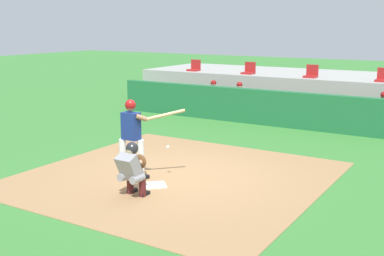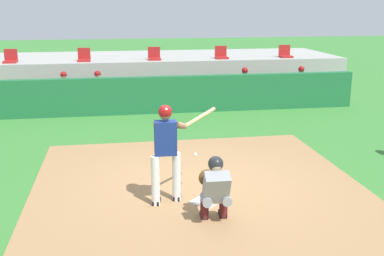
{
  "view_description": "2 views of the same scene",
  "coord_description": "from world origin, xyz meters",
  "px_view_note": "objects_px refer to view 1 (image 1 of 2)",
  "views": [
    {
      "loc": [
        5.89,
        -8.9,
        3.39
      ],
      "look_at": [
        0.0,
        0.7,
        1.0
      ],
      "focal_mm": 45.91,
      "sensor_mm": 36.0,
      "label": 1
    },
    {
      "loc": [
        -1.54,
        -8.5,
        3.48
      ],
      "look_at": [
        0.0,
        0.7,
        1.0
      ],
      "focal_mm": 44.0,
      "sensor_mm": 36.0,
      "label": 2
    }
  ],
  "objects_px": {
    "stadium_seat_0": "(194,68)",
    "stadium_seat_3": "(383,78)",
    "dugout_player_2": "(382,111)",
    "stadium_seat_2": "(311,74)",
    "dugout_player_0": "(212,97)",
    "home_plate": "(155,185)",
    "dugout_player_1": "(238,99)",
    "stadium_seat_1": "(249,71)",
    "batter_at_plate": "(133,134)",
    "catcher_crouched": "(133,167)"
  },
  "relations": [
    {
      "from": "dugout_player_0",
      "to": "batter_at_plate",
      "type": "bearing_deg",
      "value": -72.65
    },
    {
      "from": "dugout_player_2",
      "to": "stadium_seat_3",
      "type": "relative_size",
      "value": 2.71
    },
    {
      "from": "dugout_player_1",
      "to": "stadium_seat_2",
      "type": "relative_size",
      "value": 2.71
    },
    {
      "from": "dugout_player_2",
      "to": "stadium_seat_0",
      "type": "bearing_deg",
      "value": 166.09
    },
    {
      "from": "stadium_seat_3",
      "to": "batter_at_plate",
      "type": "bearing_deg",
      "value": -108.02
    },
    {
      "from": "catcher_crouched",
      "to": "home_plate",
      "type": "bearing_deg",
      "value": 89.88
    },
    {
      "from": "stadium_seat_3",
      "to": "dugout_player_0",
      "type": "bearing_deg",
      "value": -160.61
    },
    {
      "from": "dugout_player_1",
      "to": "dugout_player_2",
      "type": "xyz_separation_m",
      "value": [
        5.1,
        0.0,
        0.0
      ]
    },
    {
      "from": "home_plate",
      "to": "stadium_seat_2",
      "type": "relative_size",
      "value": 0.92
    },
    {
      "from": "dugout_player_0",
      "to": "stadium_seat_3",
      "type": "relative_size",
      "value": 2.71
    },
    {
      "from": "home_plate",
      "to": "batter_at_plate",
      "type": "bearing_deg",
      "value": 170.28
    },
    {
      "from": "batter_at_plate",
      "to": "dugout_player_1",
      "type": "relative_size",
      "value": 1.39
    },
    {
      "from": "home_plate",
      "to": "catcher_crouched",
      "type": "bearing_deg",
      "value": -90.12
    },
    {
      "from": "catcher_crouched",
      "to": "stadium_seat_0",
      "type": "bearing_deg",
      "value": 115.43
    },
    {
      "from": "stadium_seat_3",
      "to": "stadium_seat_2",
      "type": "bearing_deg",
      "value": 180.0
    },
    {
      "from": "dugout_player_1",
      "to": "stadium_seat_0",
      "type": "xyz_separation_m",
      "value": [
        -3.12,
        2.03,
        0.86
      ]
    },
    {
      "from": "dugout_player_2",
      "to": "stadium_seat_3",
      "type": "height_order",
      "value": "stadium_seat_3"
    },
    {
      "from": "stadium_seat_0",
      "to": "stadium_seat_3",
      "type": "bearing_deg",
      "value": 0.0
    },
    {
      "from": "batter_at_plate",
      "to": "stadium_seat_3",
      "type": "xyz_separation_m",
      "value": [
        3.27,
        10.06,
        0.5
      ]
    },
    {
      "from": "batter_at_plate",
      "to": "catcher_crouched",
      "type": "height_order",
      "value": "batter_at_plate"
    },
    {
      "from": "catcher_crouched",
      "to": "stadium_seat_3",
      "type": "xyz_separation_m",
      "value": [
        2.6,
        10.93,
        0.93
      ]
    },
    {
      "from": "dugout_player_0",
      "to": "dugout_player_2",
      "type": "height_order",
      "value": "same"
    },
    {
      "from": "dugout_player_1",
      "to": "dugout_player_2",
      "type": "distance_m",
      "value": 5.1
    },
    {
      "from": "dugout_player_0",
      "to": "stadium_seat_1",
      "type": "height_order",
      "value": "stadium_seat_1"
    },
    {
      "from": "stadium_seat_0",
      "to": "stadium_seat_2",
      "type": "height_order",
      "value": "same"
    },
    {
      "from": "dugout_player_2",
      "to": "dugout_player_0",
      "type": "bearing_deg",
      "value": 180.0
    },
    {
      "from": "home_plate",
      "to": "dugout_player_2",
      "type": "xyz_separation_m",
      "value": [
        3.02,
        8.14,
        0.65
      ]
    },
    {
      "from": "stadium_seat_0",
      "to": "stadium_seat_3",
      "type": "xyz_separation_m",
      "value": [
        7.8,
        0.0,
        0.0
      ]
    },
    {
      "from": "stadium_seat_0",
      "to": "stadium_seat_1",
      "type": "xyz_separation_m",
      "value": [
        2.6,
        0.0,
        0.0
      ]
    },
    {
      "from": "stadium_seat_0",
      "to": "stadium_seat_3",
      "type": "distance_m",
      "value": 7.8
    },
    {
      "from": "dugout_player_0",
      "to": "dugout_player_1",
      "type": "distance_m",
      "value": 1.1
    },
    {
      "from": "home_plate",
      "to": "dugout_player_2",
      "type": "bearing_deg",
      "value": 69.68
    },
    {
      "from": "stadium_seat_1",
      "to": "stadium_seat_3",
      "type": "xyz_separation_m",
      "value": [
        5.2,
        0.0,
        0.0
      ]
    },
    {
      "from": "batter_at_plate",
      "to": "dugout_player_2",
      "type": "bearing_deg",
      "value": 65.32
    },
    {
      "from": "dugout_player_2",
      "to": "stadium_seat_1",
      "type": "height_order",
      "value": "stadium_seat_1"
    },
    {
      "from": "dugout_player_1",
      "to": "stadium_seat_1",
      "type": "xyz_separation_m",
      "value": [
        -0.52,
        2.03,
        0.86
      ]
    },
    {
      "from": "home_plate",
      "to": "dugout_player_0",
      "type": "xyz_separation_m",
      "value": [
        -3.18,
        8.14,
        0.65
      ]
    },
    {
      "from": "batter_at_plate",
      "to": "stadium_seat_3",
      "type": "height_order",
      "value": "stadium_seat_3"
    },
    {
      "from": "batter_at_plate",
      "to": "dugout_player_1",
      "type": "distance_m",
      "value": 8.16
    },
    {
      "from": "dugout_player_0",
      "to": "stadium_seat_3",
      "type": "xyz_separation_m",
      "value": [
        5.78,
        2.03,
        0.86
      ]
    },
    {
      "from": "dugout_player_1",
      "to": "stadium_seat_2",
      "type": "distance_m",
      "value": 3.03
    },
    {
      "from": "stadium_seat_2",
      "to": "dugout_player_0",
      "type": "bearing_deg",
      "value": -147.41
    },
    {
      "from": "stadium_seat_3",
      "to": "catcher_crouched",
      "type": "bearing_deg",
      "value": -103.38
    },
    {
      "from": "home_plate",
      "to": "stadium_seat_0",
      "type": "height_order",
      "value": "stadium_seat_0"
    },
    {
      "from": "catcher_crouched",
      "to": "stadium_seat_1",
      "type": "height_order",
      "value": "stadium_seat_1"
    },
    {
      "from": "stadium_seat_2",
      "to": "batter_at_plate",
      "type": "bearing_deg",
      "value": -93.83
    },
    {
      "from": "stadium_seat_0",
      "to": "dugout_player_1",
      "type": "bearing_deg",
      "value": -33.1
    },
    {
      "from": "home_plate",
      "to": "catcher_crouched",
      "type": "height_order",
      "value": "catcher_crouched"
    },
    {
      "from": "catcher_crouched",
      "to": "stadium_seat_3",
      "type": "bearing_deg",
      "value": 76.62
    },
    {
      "from": "catcher_crouched",
      "to": "stadium_seat_3",
      "type": "relative_size",
      "value": 3.62
    }
  ]
}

